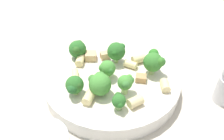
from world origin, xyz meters
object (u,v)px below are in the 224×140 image
Objects in this scene: broccoli_floret_0 at (118,51)px; broccoli_floret_6 at (107,69)px; broccoli_floret_3 at (119,101)px; rigatoni_6 at (75,74)px; rigatoni_1 at (89,97)px; rigatoni_3 at (131,64)px; rigatoni_2 at (139,59)px; broccoli_floret_4 at (78,49)px; broccoli_floret_2 at (154,61)px; broccoli_floret_7 at (75,85)px; pasta_bowl at (112,79)px; rigatoni_5 at (165,85)px; chicken_chunk_0 at (91,56)px; broccoli_floret_1 at (100,83)px; broccoli_floret_5 at (126,83)px; chicken_chunk_1 at (105,55)px; chicken_chunk_2 at (141,78)px; rigatoni_0 at (80,60)px; rigatoni_4 at (135,102)px.

broccoli_floret_0 is 0.05m from broccoli_floret_6.
broccoli_floret_3 is 1.30× the size of rigatoni_6.
rigatoni_1 is 0.12m from rigatoni_3.
broccoli_floret_4 is at bearing 93.89° from rigatoni_2.
broccoli_floret_2 is 1.25× the size of broccoli_floret_7.
rigatoni_5 reaches higher than pasta_bowl.
broccoli_floret_2 is at bearing -55.49° from broccoli_floret_7.
rigatoni_1 is at bearing -164.77° from chicken_chunk_0.
broccoli_floret_1 is at bearing 152.36° from rigatoni_2.
broccoli_floret_5 is at bearing -143.00° from pasta_bowl.
broccoli_floret_4 is at bearing 97.15° from chicken_chunk_1.
chicken_chunk_2 is at bearing -112.33° from chicken_chunk_0.
broccoli_floret_5 reaches higher than chicken_chunk_0.
rigatoni_0 and rigatoni_5 have the same top height.
chicken_chunk_2 is at bearing -60.73° from broccoli_floret_7.
rigatoni_5 is 1.04× the size of rigatoni_6.
broccoli_floret_0 is at bearing -7.18° from broccoli_floret_1.
chicken_chunk_1 is at bearing -11.82° from broccoli_floret_7.
broccoli_floret_1 is at bearing 54.27° from broccoli_floret_3.
broccoli_floret_0 is 1.08× the size of broccoli_floret_1.
broccoli_floret_4 reaches higher than rigatoni_0.
broccoli_floret_0 is 0.08m from broccoli_floret_2.
rigatoni_5 is (-0.04, -0.17, -0.00)m from rigatoni_0.
broccoli_floret_5 is at bearing -146.83° from chicken_chunk_1.
rigatoni_4 is 1.08× the size of rigatoni_6.
broccoli_floret_1 reaches higher than rigatoni_5.
broccoli_floret_2 is 2.33× the size of chicken_chunk_2.
broccoli_floret_3 is at bearing -101.66° from broccoli_floret_7.
chicken_chunk_1 is at bearing -82.85° from broccoli_floret_4.
broccoli_floret_6 is 0.06m from chicken_chunk_1.
broccoli_floret_6 reaches higher than rigatoni_5.
chicken_chunk_0 reaches higher than rigatoni_6.
broccoli_floret_5 is at bearing -6.62° from broccoli_floret_3.
rigatoni_4 is 0.14m from chicken_chunk_1.
broccoli_floret_1 reaches higher than rigatoni_3.
broccoli_floret_2 is 2.06× the size of chicken_chunk_0.
rigatoni_2 is at bearing 4.45° from rigatoni_4.
broccoli_floret_2 is 0.12m from broccoli_floret_3.
broccoli_floret_2 is at bearing -33.15° from broccoli_floret_5.
rigatoni_2 reaches higher than rigatoni_3.
broccoli_floret_5 is (0.01, -0.04, 0.00)m from broccoli_floret_1.
rigatoni_4 reaches higher than rigatoni_6.
broccoli_floret_2 is 0.16m from broccoli_floret_7.
rigatoni_6 is at bearing 97.66° from chicken_chunk_2.
chicken_chunk_1 is (0.10, 0.02, -0.02)m from broccoli_floret_1.
broccoli_floret_2 is 0.13m from chicken_chunk_0.
chicken_chunk_0 is 1.13× the size of chicken_chunk_2.
rigatoni_6 is at bearing 122.84° from rigatoni_2.
broccoli_floret_0 is 0.09m from broccoli_floret_5.
rigatoni_0 is 0.10m from rigatoni_3.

